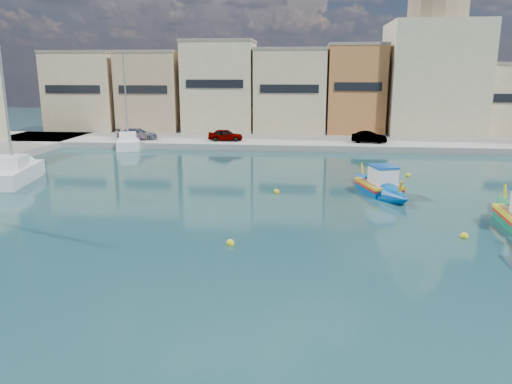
% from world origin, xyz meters
% --- Properties ---
extents(ground, '(160.00, 160.00, 0.00)m').
position_xyz_m(ground, '(0.00, 0.00, 0.00)').
color(ground, '#133239').
rests_on(ground, ground).
extents(north_quay, '(80.00, 8.00, 0.60)m').
position_xyz_m(north_quay, '(0.00, 32.00, 0.30)').
color(north_quay, gray).
rests_on(north_quay, ground).
extents(north_townhouses, '(83.20, 7.87, 10.19)m').
position_xyz_m(north_townhouses, '(6.68, 39.36, 5.00)').
color(north_townhouses, '#CFBA8F').
rests_on(north_townhouses, ground).
extents(church_block, '(10.00, 10.00, 19.10)m').
position_xyz_m(church_block, '(10.00, 40.00, 8.41)').
color(church_block, beige).
rests_on(church_block, ground).
extents(parked_cars, '(27.07, 2.20, 1.17)m').
position_xyz_m(parked_cars, '(-12.22, 30.50, 1.18)').
color(parked_cars, '#4C1919').
rests_on(parked_cars, north_quay).
extents(luzzu_blue_cabin, '(4.07, 8.05, 2.77)m').
position_xyz_m(luzzu_blue_cabin, '(0.88, 12.28, 0.34)').
color(luzzu_blue_cabin, '#004BA3').
rests_on(luzzu_blue_cabin, ground).
extents(yacht_north, '(4.50, 7.88, 10.14)m').
position_xyz_m(yacht_north, '(-21.84, 30.39, 0.40)').
color(yacht_north, white).
rests_on(yacht_north, ground).
extents(yacht_midnorth, '(4.02, 8.80, 12.03)m').
position_xyz_m(yacht_midnorth, '(-24.03, 14.54, 0.48)').
color(yacht_midnorth, white).
rests_on(yacht_midnorth, ground).
extents(mooring_buoys, '(22.88, 21.82, 0.36)m').
position_xyz_m(mooring_buoys, '(2.56, 5.29, 0.08)').
color(mooring_buoys, yellow).
rests_on(mooring_buoys, ground).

